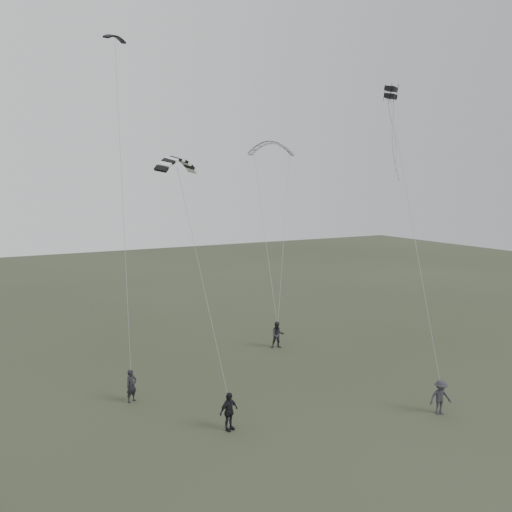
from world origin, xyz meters
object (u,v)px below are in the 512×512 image
flyer_left (131,386)px  flyer_far (440,397)px  kite_pale_large (272,143)px  flyer_center (229,411)px  flyer_right (278,335)px  kite_dark_small (115,36)px  kite_box (391,93)px  kite_striped (177,159)px

flyer_left → flyer_far: bearing=-58.2°
flyer_far → kite_pale_large: kite_pale_large is taller
flyer_center → flyer_far: (10.12, -3.51, -0.03)m
flyer_right → kite_dark_small: (-10.41, 1.36, 19.20)m
flyer_center → flyer_far: size_ratio=1.04×
flyer_center → kite_dark_small: 22.14m
flyer_center → kite_box: bearing=-1.3°
flyer_far → kite_pale_large: 23.13m
kite_striped → flyer_center: bearing=-116.4°
kite_dark_small → kite_pale_large: 14.65m
kite_pale_large → kite_dark_small: bearing=-148.5°
flyer_center → kite_dark_small: bearing=83.8°
kite_pale_large → flyer_left: bearing=-131.9°
flyer_center → flyer_left: bearing=103.9°
flyer_far → flyer_center: bearing=177.6°
flyer_center → kite_pale_large: size_ratio=0.50×
flyer_far → kite_pale_large: (0.72, 18.41, 13.98)m
flyer_right → kite_box: 17.73m
flyer_left → flyer_far: (13.37, -8.81, 0.00)m
flyer_left → flyer_right: bearing=-5.1°
flyer_left → flyer_far: size_ratio=1.00×
flyer_center → kite_dark_small: kite_dark_small is taller
kite_dark_small → kite_box: 16.85m
flyer_left → flyer_far: 16.02m
kite_dark_small → kite_box: kite_dark_small is taller
kite_dark_small → kite_striped: (1.74, -5.47, -7.29)m
flyer_far → kite_box: size_ratio=2.49×
kite_dark_small → kite_pale_large: kite_dark_small is taller
flyer_far → kite_dark_small: (-12.31, 14.27, 19.26)m
flyer_left → kite_striped: size_ratio=0.63×
kite_striped → kite_box: kite_box is taller
kite_pale_large → flyer_right: bearing=-101.6°
flyer_left → flyer_center: size_ratio=0.96×
flyer_left → kite_dark_small: size_ratio=1.24×
flyer_right → flyer_center: (-8.22, -9.40, -0.03)m
flyer_right → kite_box: (4.63, -5.61, 16.17)m
flyer_left → kite_pale_large: kite_pale_large is taller
kite_dark_small → kite_striped: size_ratio=0.51×
kite_pale_large → kite_box: size_ratio=5.19×
flyer_center → kite_striped: kite_striped is taller
flyer_center → kite_box: 21.03m
flyer_right → flyer_far: (1.90, -12.91, -0.07)m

